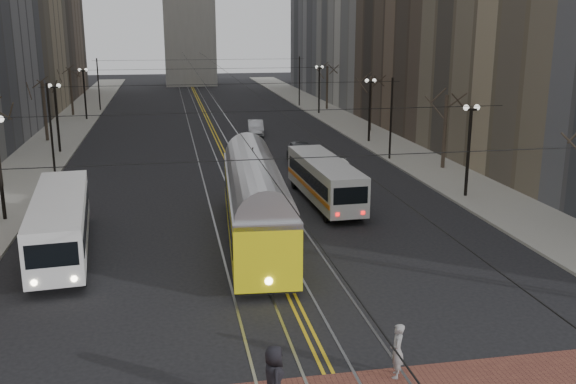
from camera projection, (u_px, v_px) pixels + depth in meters
name	position (u px, v px, depth m)	size (l,w,h in m)	color
ground	(321.00, 359.00, 20.94)	(260.00, 260.00, 0.00)	black
sidewalk_left	(57.00, 139.00, 61.01)	(5.00, 140.00, 0.15)	gray
sidewalk_right	(360.00, 130.00, 66.41)	(5.00, 140.00, 0.15)	gray
streetcar_rails	(215.00, 135.00, 63.73)	(4.80, 130.00, 0.02)	gray
centre_lines	(215.00, 135.00, 63.73)	(0.42, 130.00, 0.01)	gold
lamp_posts	(231.00, 133.00, 47.57)	(27.60, 57.20, 5.60)	black
street_trees	(223.00, 121.00, 53.75)	(31.68, 53.28, 5.60)	#382D23
trolley_wires	(223.00, 110.00, 53.11)	(25.96, 120.00, 6.60)	black
transit_bus	(61.00, 225.00, 30.28)	(2.33, 11.20, 2.80)	white
streetcar	(256.00, 210.00, 31.74)	(2.69, 14.50, 3.42)	yellow
rear_bus	(324.00, 182.00, 38.99)	(2.23, 10.24, 2.67)	#BDBDBD
cargo_van	(336.00, 182.00, 40.32)	(1.78, 4.64, 2.05)	silver
sedan_grey	(300.00, 153.00, 50.41)	(2.01, 4.98, 1.70)	#3C3F44
sedan_silver	(256.00, 128.00, 63.69)	(1.49, 4.28, 1.41)	#B1B3BA
pedestrian_a	(274.00, 378.00, 17.92)	(0.95, 0.62, 1.95)	black
pedestrian_b	(397.00, 351.00, 19.65)	(0.64, 0.42, 1.75)	gray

